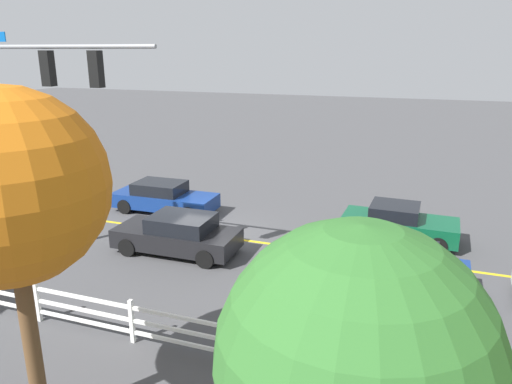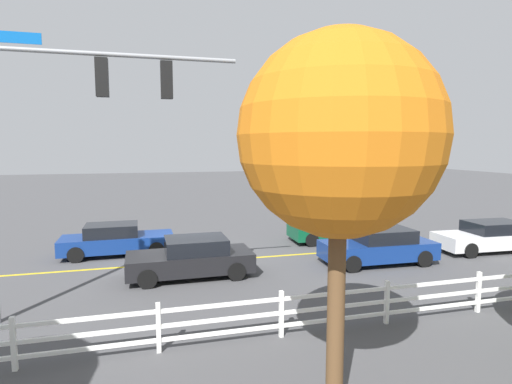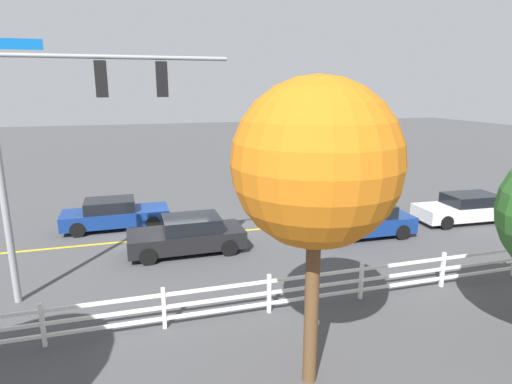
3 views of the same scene
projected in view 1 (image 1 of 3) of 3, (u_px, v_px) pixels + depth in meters
name	position (u px, v px, depth m)	size (l,w,h in m)	color
ground_plane	(202.00, 234.00, 18.74)	(120.00, 120.00, 0.00)	#444447
lane_center_stripe	(301.00, 248.00, 17.45)	(28.00, 0.16, 0.01)	gold
signal_assembly	(25.00, 110.00, 14.48)	(6.53, 0.38, 7.43)	gray
car_0	(398.00, 224.00, 18.00)	(4.22, 2.00, 1.39)	#0C4C2D
car_1	(392.00, 268.00, 14.33)	(4.46, 2.00, 1.39)	navy
car_2	(178.00, 234.00, 16.92)	(4.39, 1.96, 1.39)	black
car_3	(164.00, 197.00, 21.24)	(4.63, 1.86, 1.34)	navy
white_rail_fence	(185.00, 331.00, 11.21)	(26.10, 0.10, 1.15)	white
tree_2	(8.00, 188.00, 7.84)	(3.32, 3.32, 6.43)	brown
tree_3	(354.00, 359.00, 5.51)	(3.27, 3.27, 5.15)	brown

